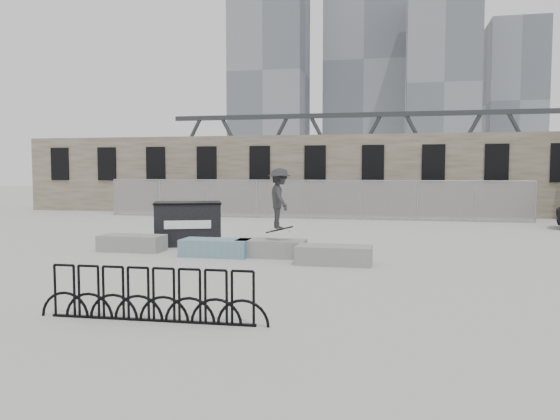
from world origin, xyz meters
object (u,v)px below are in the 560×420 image
Objects in this scene: bike_rack at (151,295)px; planter_center_right at (271,247)px; planter_center_left at (215,247)px; planter_far_left at (132,242)px; skateboarder at (280,198)px; planter_offset at (334,254)px; dumpster at (188,223)px.

planter_center_right is at bearing 86.41° from bike_rack.
planter_center_left is 6.92m from bike_rack.
planter_far_left is 1.06× the size of skateboarder.
planter_offset is (1.94, -0.89, 0.00)m from planter_center_right.
bike_rack is (-0.44, -7.06, 0.17)m from planter_center_right.
skateboarder is at bearing -2.94° from planter_far_left.
planter_center_left is at bearing -72.16° from dumpster.
skateboarder reaches higher than bike_rack.
planter_center_right is 3.84m from dumpster.
planter_center_right is 1.46m from skateboarder.
dumpster reaches higher than planter_far_left.
dumpster is (-1.69, 2.11, 0.46)m from planter_center_left.
planter_far_left and planter_offset have the same top height.
planter_offset is at bearing 68.90° from bike_rack.
planter_far_left is 1.00× the size of planter_center_left.
bike_rack is at bearing 148.44° from skateboarder.
planter_center_left is 1.00× the size of planter_offset.
skateboarder is at bearing -9.29° from planter_center_right.
planter_offset is at bearing -24.81° from planter_center_right.
planter_center_right is 1.06× the size of skateboarder.
planter_center_right is 7.07m from bike_rack.
planter_center_right is 0.79× the size of dumpster.
planter_center_left is at bearing -171.63° from planter_center_right.
planter_far_left and planter_center_left have the same top height.
bike_rack reaches higher than planter_center_left.
skateboarder is (1.88, 0.20, 1.44)m from planter_center_left.
planter_far_left is at bearing 171.26° from planter_center_left.
dumpster reaches higher than planter_center_left.
bike_rack reaches higher than planter_offset.
bike_rack reaches higher than planter_far_left.
planter_center_right is at bearing 8.37° from planter_center_left.
planter_center_left is 1.65m from planter_center_right.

